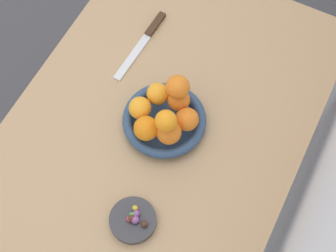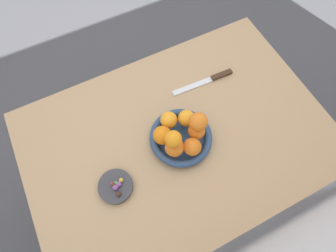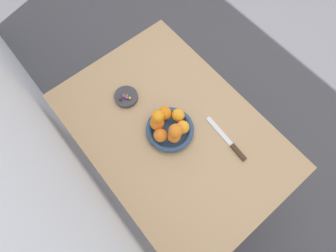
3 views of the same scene
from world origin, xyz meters
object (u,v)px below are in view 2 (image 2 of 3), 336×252
orange_3 (192,147)px  orange_0 (169,120)px  dining_table (178,145)px  orange_6 (173,139)px  candy_ball_6 (121,180)px  fruit_bowl (180,138)px  orange_5 (186,118)px  candy_ball_1 (119,194)px  candy_ball_5 (119,184)px  orange_2 (174,147)px  candy_ball_4 (115,187)px  orange_7 (198,122)px  candy_ball_3 (116,184)px  orange_4 (197,131)px  candy_ball_0 (113,184)px  orange_1 (162,135)px  candy_dish (116,186)px  candy_ball_2 (114,185)px  knife (208,80)px

orange_3 → orange_0: bearing=-78.4°
dining_table → orange_6: size_ratio=20.04×
orange_6 → candy_ball_6: bearing=5.0°
fruit_bowl → orange_5: (-0.05, -0.04, 0.05)m
candy_ball_1 → fruit_bowl: bearing=-162.4°
orange_0 → candy_ball_6: bearing=25.2°
orange_0 → candy_ball_5: (0.24, 0.12, -0.04)m
dining_table → orange_2: (0.05, 0.05, 0.16)m
candy_ball_4 → candy_ball_5: size_ratio=1.18×
orange_6 → candy_ball_1: 0.25m
orange_5 → orange_7: (-0.01, 0.05, 0.06)m
candy_ball_1 → candy_ball_5: size_ratio=0.96×
fruit_bowl → orange_2: 0.07m
fruit_bowl → candy_ball_4: candy_ball_4 is taller
orange_7 → candy_ball_3: orange_7 is taller
orange_2 → candy_ball_4: (0.23, 0.02, -0.04)m
dining_table → candy_ball_4: bearing=15.2°
orange_4 → candy_ball_5: bearing=7.2°
candy_ball_3 → candy_ball_6: bearing=-170.0°
fruit_bowl → candy_ball_0: bearing=9.9°
orange_1 → orange_2: size_ratio=0.99×
candy_ball_1 → candy_ball_6: 0.05m
dining_table → orange_6: orange_6 is taller
candy_dish → orange_0: orange_0 is taller
orange_1 → candy_ball_4: orange_1 is taller
orange_1 → candy_ball_6: bearing=19.7°
fruit_bowl → dining_table: bearing=-107.5°
orange_6 → candy_ball_6: 0.22m
candy_ball_3 → candy_ball_4: candy_ball_4 is taller
orange_0 → candy_ball_4: orange_0 is taller
orange_5 → orange_2: bearing=41.6°
candy_ball_0 → candy_ball_1: 0.04m
orange_2 → candy_ball_3: 0.23m
orange_0 → orange_1: orange_1 is taller
dining_table → candy_ball_1: (0.27, 0.10, 0.12)m
dining_table → orange_7: size_ratio=17.89×
orange_7 → candy_ball_5: (0.31, 0.04, -0.10)m
fruit_bowl → orange_0: bearing=-78.4°
dining_table → orange_7: orange_7 is taller
orange_1 → orange_3: bearing=131.3°
candy_dish → orange_2: size_ratio=1.79×
orange_3 → candy_ball_0: bearing=-2.8°
orange_2 → candy_ball_2: (0.23, 0.02, -0.04)m
candy_ball_0 → candy_ball_2: candy_ball_2 is taller
orange_7 → candy_ball_4: bearing=8.5°
candy_ball_6 → knife: (-0.46, -0.22, -0.02)m
orange_6 → candy_ball_3: orange_6 is taller
fruit_bowl → candy_ball_2: 0.27m
fruit_bowl → knife: fruit_bowl is taller
orange_4 → candy_ball_3: orange_4 is taller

